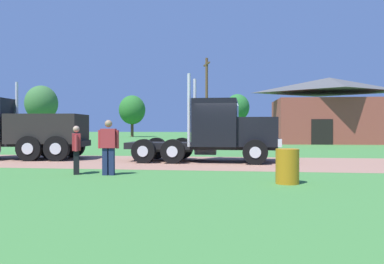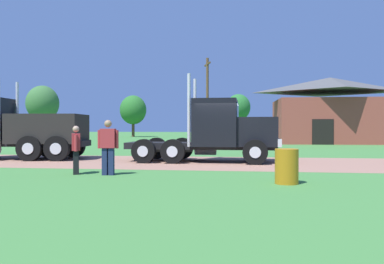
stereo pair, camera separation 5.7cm
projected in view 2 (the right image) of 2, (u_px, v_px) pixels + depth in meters
ground_plane at (225, 163)px, 16.48m from camera, size 200.00×200.00×0.00m
dirt_track at (225, 163)px, 16.48m from camera, size 120.00×6.27×0.01m
truck_foreground_white at (221, 132)px, 16.91m from camera, size 6.72×2.70×3.76m
truck_near_left at (8, 130)px, 18.38m from camera, size 7.83×3.15×3.76m
visitor_standing_near at (108, 145)px, 12.22m from camera, size 0.66×0.30×1.74m
visitor_walking_mid at (76, 148)px, 12.47m from camera, size 0.43×0.62×1.56m
steel_barrel at (287, 166)px, 10.37m from camera, size 0.62×0.62×0.94m
shed_building at (330, 111)px, 36.52m from camera, size 10.69×7.80×6.20m
utility_pole_near at (207, 98)px, 37.81m from camera, size 0.84×2.13×8.27m
tree_left at (43, 103)px, 55.89m from camera, size 4.62×4.62×7.51m
tree_mid at (133, 110)px, 59.34m from camera, size 4.05×4.05×6.37m
tree_right at (238, 108)px, 52.41m from camera, size 3.24×3.24×5.98m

